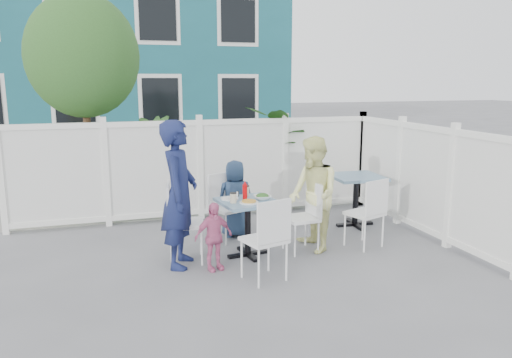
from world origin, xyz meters
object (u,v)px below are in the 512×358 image
object	(u,v)px
main_table	(248,213)
man	(179,194)
chair_right	(306,211)
chair_near	(268,234)
woman	(313,194)
chair_left	(179,216)
chair_back	(225,201)
toddler	(213,237)
boy	(235,199)
utility_cabinet	(47,172)
spare_table	(356,187)

from	to	relation	value
main_table	man	xyz separation A→B (m)	(-0.87, -0.08, 0.32)
main_table	chair_right	bearing A→B (deg)	-2.48
chair_right	chair_near	xyz separation A→B (m)	(-0.81, -0.84, 0.02)
woman	chair_left	bearing A→B (deg)	-94.99
main_table	chair_back	xyz separation A→B (m)	(-0.10, 0.77, -0.02)
woman	toddler	xyz separation A→B (m)	(-1.41, -0.31, -0.35)
chair_near	boy	distance (m)	1.72
utility_cabinet	chair_right	world-z (taller)	utility_cabinet
utility_cabinet	spare_table	bearing A→B (deg)	-30.16
chair_back	toddler	bearing A→B (deg)	47.23
boy	utility_cabinet	bearing A→B (deg)	-41.05
chair_back	spare_table	bearing A→B (deg)	158.64
chair_back	chair_near	distance (m)	1.65
chair_right	chair_back	world-z (taller)	chair_back
chair_right	woman	distance (m)	0.24
chair_back	woman	bearing A→B (deg)	118.35
chair_left	chair_back	size ratio (longest dim) A/B	1.06
main_table	spare_table	distance (m)	2.12
toddler	utility_cabinet	bearing A→B (deg)	104.16
chair_right	spare_table	bearing A→B (deg)	-59.28
utility_cabinet	main_table	size ratio (longest dim) A/B	1.61
chair_left	man	xyz separation A→B (m)	(-0.01, -0.14, 0.31)
man	chair_near	bearing A→B (deg)	-113.44
woman	utility_cabinet	bearing A→B (deg)	-136.51
utility_cabinet	woman	xyz separation A→B (m)	(3.56, -3.56, 0.13)
chair_near	chair_right	bearing A→B (deg)	30.03
utility_cabinet	chair_left	distance (m)	3.90
spare_table	woman	bearing A→B (deg)	-142.28
chair_left	chair_near	size ratio (longest dim) A/B	1.04
chair_left	woman	world-z (taller)	woman
chair_back	boy	size ratio (longest dim) A/B	0.84
chair_near	woman	distance (m)	1.25
spare_table	chair_left	bearing A→B (deg)	-165.53
main_table	boy	xyz separation A→B (m)	(0.06, 0.85, -0.01)
chair_left	woman	bearing A→B (deg)	95.56
boy	chair_right	bearing A→B (deg)	132.80
utility_cabinet	chair_near	xyz separation A→B (m)	(2.66, -4.40, -0.07)
spare_table	chair_near	bearing A→B (deg)	-139.89
chair_left	toddler	world-z (taller)	chair_left
utility_cabinet	boy	world-z (taller)	utility_cabinet
boy	toddler	world-z (taller)	boy
main_table	boy	distance (m)	0.85
chair_back	boy	xyz separation A→B (m)	(0.16, 0.08, 0.01)
chair_right	boy	xyz separation A→B (m)	(-0.73, 0.88, 0.02)
spare_table	toddler	xyz separation A→B (m)	(-2.49, -1.14, -0.20)
utility_cabinet	chair_back	xyz separation A→B (m)	(2.58, -2.75, -0.08)
man	toddler	xyz separation A→B (m)	(0.35, -0.27, -0.47)
spare_table	chair_left	xyz separation A→B (m)	(-2.83, -0.73, -0.04)
spare_table	chair_right	size ratio (longest dim) A/B	0.86
utility_cabinet	chair_near	distance (m)	5.14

